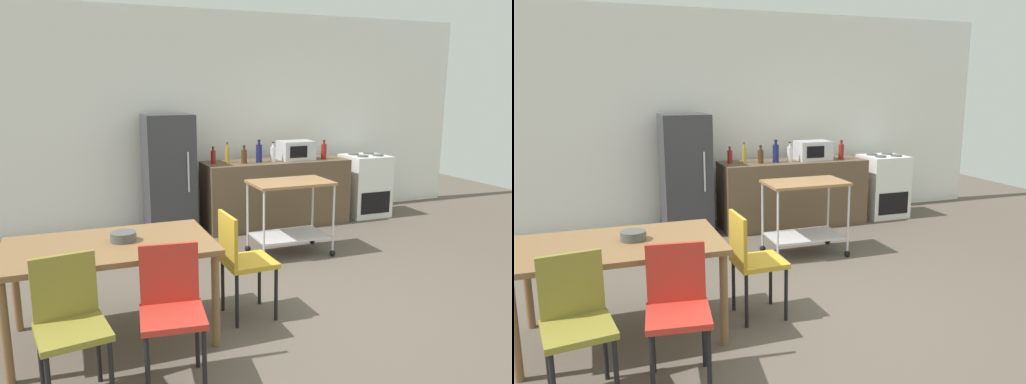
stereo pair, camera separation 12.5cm
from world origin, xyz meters
TOP-DOWN VIEW (x-y plane):
  - ground_plane at (0.00, 0.00)m, footprint 12.00×12.00m
  - back_wall at (0.00, 3.20)m, footprint 8.40×0.12m
  - kitchen_counter at (0.90, 2.60)m, footprint 2.00×0.64m
  - dining_table at (-1.52, 0.10)m, footprint 1.50×0.90m
  - chair_red at (-1.22, -0.62)m, footprint 0.45×0.45m
  - chair_mustard at (-0.50, 0.08)m, footprint 0.41×0.41m
  - chair_olive at (-1.82, -0.60)m, footprint 0.46×0.46m
  - stove_oven at (2.35, 2.62)m, footprint 0.60×0.61m
  - refrigerator at (-0.55, 2.70)m, footprint 0.60×0.63m
  - kitchen_cart at (0.55, 1.39)m, footprint 0.91×0.57m
  - bottle_sesame_oil at (0.03, 2.65)m, footprint 0.07×0.07m
  - bottle_sparkling_water at (0.23, 2.66)m, footprint 0.06×0.06m
  - bottle_wine at (0.41, 2.53)m, footprint 0.08×0.08m
  - bottle_hot_sauce at (0.63, 2.53)m, footprint 0.08×0.08m
  - bottle_olive_oil at (0.82, 2.52)m, footprint 0.07×0.07m
  - microwave at (1.19, 2.58)m, footprint 0.46×0.35m
  - bottle_vinegar at (1.59, 2.51)m, footprint 0.08×0.08m
  - fruit_bowl at (-1.42, 0.12)m, footprint 0.19×0.19m

SIDE VIEW (x-z plane):
  - ground_plane at x=0.00m, z-range 0.00..0.00m
  - kitchen_counter at x=0.90m, z-range 0.00..0.90m
  - stove_oven at x=2.35m, z-range -0.01..0.91m
  - chair_red at x=-1.22m, z-range 0.07..0.96m
  - chair_mustard at x=-0.50m, z-range 0.07..0.96m
  - chair_olive at x=-1.82m, z-range 0.07..0.96m
  - kitchen_cart at x=0.55m, z-range 0.15..1.00m
  - dining_table at x=-1.52m, z-range 0.30..1.05m
  - refrigerator at x=-0.55m, z-range 0.00..1.55m
  - fruit_bowl at x=-1.42m, z-range 0.75..0.82m
  - bottle_sesame_oil at x=0.03m, z-range 0.88..1.10m
  - bottle_wine at x=0.41m, z-range 0.88..1.11m
  - bottle_olive_oil at x=0.82m, z-range 0.88..1.14m
  - bottle_sparkling_water at x=0.23m, z-range 0.88..1.14m
  - bottle_vinegar at x=1.59m, z-range 0.88..1.14m
  - bottle_hot_sauce at x=0.63m, z-range 0.88..1.18m
  - microwave at x=1.19m, z-range 0.90..1.16m
  - back_wall at x=0.00m, z-range 0.00..2.90m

